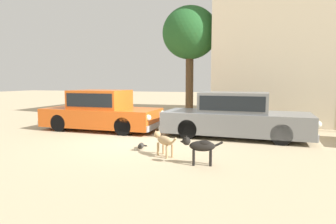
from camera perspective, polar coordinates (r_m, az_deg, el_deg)
ground_plane at (r=9.09m, az=-5.61°, el=-5.61°), size 80.00×80.00×0.00m
parked_sedan_nearest at (r=11.18m, az=-13.13°, el=0.30°), size 4.53×1.87×1.51m
parked_sedan_second at (r=9.70m, az=13.16°, el=-0.62°), size 4.89×1.98×1.49m
stray_dog_spotted at (r=7.13m, az=-0.84°, el=-5.69°), size 0.80×0.66×0.61m
stray_dog_tan at (r=6.39m, az=6.33°, el=-6.72°), size 0.95×0.29×0.65m
stray_cat at (r=7.97m, az=-5.39°, el=-6.70°), size 0.26×0.58×0.16m
acacia_tree_left at (r=13.57m, az=4.37°, el=15.16°), size 2.52×2.27×5.24m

